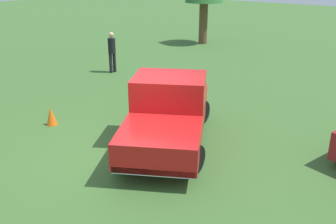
{
  "coord_description": "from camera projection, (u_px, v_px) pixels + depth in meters",
  "views": [
    {
      "loc": [
        6.65,
        5.79,
        4.46
      ],
      "look_at": [
        -0.78,
        0.49,
        0.9
      ],
      "focal_mm": 40.85,
      "sensor_mm": 36.0,
      "label": 1
    }
  ],
  "objects": [
    {
      "name": "pickup_truck",
      "position": [
        169.0,
        110.0,
        9.9
      ],
      "size": [
        4.93,
        3.76,
        1.78
      ],
      "rotation": [
        0.0,
        0.0,
        0.48
      ],
      "color": "black",
      "rests_on": "ground_plane"
    },
    {
      "name": "person_bystander",
      "position": [
        112.0,
        50.0,
        16.41
      ],
      "size": [
        0.37,
        0.37,
        1.75
      ],
      "rotation": [
        0.0,
        0.0,
        1.4
      ],
      "color": "black",
      "rests_on": "ground_plane"
    },
    {
      "name": "traffic_cone",
      "position": [
        51.0,
        116.0,
        11.22
      ],
      "size": [
        0.32,
        0.32,
        0.55
      ],
      "primitive_type": "cone",
      "color": "orange",
      "rests_on": "ground_plane"
    },
    {
      "name": "ground_plane",
      "position": [
        135.0,
        150.0,
        9.8
      ],
      "size": [
        80.0,
        80.0,
        0.0
      ],
      "primitive_type": "plane",
      "color": "#3D662D"
    }
  ]
}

